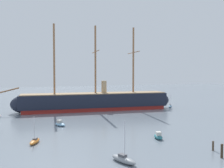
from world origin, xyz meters
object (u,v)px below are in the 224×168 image
Objects in this scene: motorboat_near_centre at (158,136)px; mooring_piling_midwater at (222,151)px; motorboat_alongside_bow at (60,124)px; sailboat_far_right at (170,106)px; tall_ship at (96,101)px; mooring_piling_nearest at (213,146)px; sailboat_mid_left at (35,141)px; sailboat_foreground_left at (124,159)px; sailboat_distant_centre at (80,107)px.

motorboat_near_centre is 12.79m from mooring_piling_midwater.
sailboat_far_right is (43.32, 15.21, -0.11)m from motorboat_alongside_bow.
tall_ship reaches higher than sailboat_far_right.
mooring_piling_nearest is at bearing -119.95° from sailboat_far_right.
sailboat_mid_left is 57.49m from sailboat_far_right.
sailboat_mid_left reaches higher than motorboat_alongside_bow.
motorboat_near_centre is 10.25m from mooring_piling_nearest.
motorboat_alongside_bow is 0.79× the size of sailboat_far_right.
sailboat_far_right is (27.30, -4.13, -2.66)m from tall_ship.
sailboat_far_right reaches higher than motorboat_alongside_bow.
sailboat_mid_left is at bearing -126.25° from tall_ship.
motorboat_alongside_bow is (-14.46, 18.70, 0.00)m from motorboat_near_centre.
motorboat_near_centre is 22.56m from sailboat_mid_left.
tall_ship reaches higher than sailboat_foreground_left.
sailboat_mid_left is (-21.63, 6.42, -0.08)m from motorboat_near_centre.
tall_ship is at bearing 90.87° from mooring_piling_midwater.
motorboat_alongside_bow is 33.62m from mooring_piling_nearest.
tall_ship reaches higher than motorboat_near_centre.
motorboat_alongside_bow is (-2.90, 26.99, -0.01)m from sailboat_foreground_left.
sailboat_far_right reaches higher than mooring_piling_midwater.
sailboat_far_right is 2.18× the size of mooring_piling_midwater.
sailboat_mid_left is 14.23m from motorboat_alongside_bow.
tall_ship is 7.83m from sailboat_distant_centre.
sailboat_distant_centre is at bearing 95.89° from mooring_piling_nearest.
tall_ship reaches higher than sailboat_distant_centre.
mooring_piling_nearest is (15.41, -1.21, 0.27)m from sailboat_foreground_left.
sailboat_far_right is at bearing 19.34° from motorboat_alongside_bow.
sailboat_mid_left is at bearing -120.26° from motorboat_alongside_bow.
motorboat_alongside_bow is at bearing -160.66° from sailboat_far_right.
sailboat_far_right is at bearing 60.05° from mooring_piling_nearest.
sailboat_foreground_left is 15.46m from mooring_piling_nearest.
sailboat_foreground_left reaches higher than sailboat_mid_left.
sailboat_foreground_left is at bearing -105.81° from tall_ship.
sailboat_foreground_left is 1.31× the size of sailboat_far_right.
mooring_piling_midwater is (2.33, -12.56, 0.55)m from motorboat_near_centre.
mooring_piling_midwater is at bearing -89.13° from tall_ship.
motorboat_near_centre is 1.71× the size of mooring_piling_midwater.
motorboat_near_centre is at bearing -52.29° from motorboat_alongside_bow.
sailboat_mid_left is at bearing 148.02° from mooring_piling_nearest.
mooring_piling_nearest reaches higher than motorboat_alongside_bow.
motorboat_near_centre is at bearing -16.52° from sailboat_mid_left.
motorboat_near_centre is 0.99× the size of motorboat_alongside_bow.
sailboat_distant_centre is 2.36× the size of mooring_piling_midwater.
sailboat_distant_centre is (12.72, 25.93, -0.08)m from motorboat_alongside_bow.
sailboat_foreground_left is at bearing -144.37° from motorboat_near_centre.
tall_ship is at bearing 92.76° from mooring_piling_nearest.
sailboat_distant_centre is 3.16× the size of mooring_piling_nearest.
mooring_piling_nearest is at bearing -57.00° from motorboat_alongside_bow.
sailboat_distant_centre is (-3.30, 6.60, -2.63)m from tall_ship.
motorboat_near_centre is at bearing -87.77° from sailboat_distant_centre.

